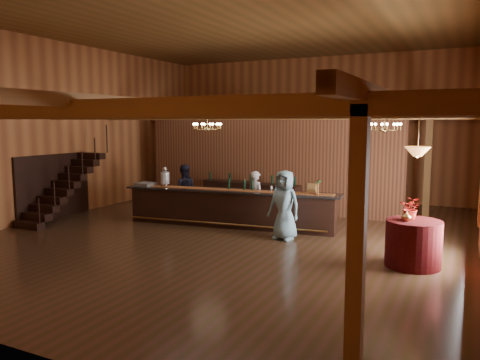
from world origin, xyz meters
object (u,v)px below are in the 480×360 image
at_px(backbar_shelf, 251,197).
at_px(beverage_dispenser, 165,177).
at_px(chandelier_right, 384,126).
at_px(pendant_lamp, 418,151).
at_px(tasting_bar, 230,208).
at_px(chandelier_left, 207,126).
at_px(guest, 284,205).
at_px(floor_plant, 321,197).
at_px(round_table, 413,244).
at_px(raffle_drum, 312,188).
at_px(bartender, 256,197).
at_px(staff_second, 184,190).

bearing_deg(backbar_shelf, beverage_dispenser, -119.10).
height_order(chandelier_right, pendant_lamp, same).
xyz_separation_m(tasting_bar, chandelier_left, (-0.66, -0.13, 2.34)).
relative_size(guest, floor_plant, 1.54).
bearing_deg(round_table, tasting_bar, 162.13).
height_order(raffle_drum, guest, guest).
height_order(bartender, guest, guest).
bearing_deg(pendant_lamp, floor_plant, 126.37).
relative_size(tasting_bar, bartender, 4.11).
xyz_separation_m(chandelier_right, guest, (-2.24, -1.04, -1.99)).
distance_m(chandelier_right, floor_plant, 4.12).
xyz_separation_m(chandelier_left, chandelier_right, (4.83, 0.45, 0.01)).
distance_m(chandelier_right, staff_second, 6.57).
relative_size(tasting_bar, staff_second, 3.88).
relative_size(beverage_dispenser, staff_second, 0.36).
bearing_deg(tasting_bar, bartender, 49.42).
height_order(backbar_shelf, staff_second, staff_second).
distance_m(raffle_drum, backbar_shelf, 3.52).
xyz_separation_m(beverage_dispenser, floor_plant, (3.95, 3.04, -0.77)).
distance_m(backbar_shelf, guest, 3.82).
distance_m(tasting_bar, bartender, 0.92).
bearing_deg(bartender, staff_second, 21.59).
xyz_separation_m(chandelier_right, floor_plant, (-2.32, 2.51, -2.30)).
bearing_deg(tasting_bar, round_table, -24.91).
height_order(pendant_lamp, floor_plant, pendant_lamp).
height_order(bartender, staff_second, staff_second).
relative_size(raffle_drum, staff_second, 0.21).
height_order(tasting_bar, bartender, bartender).
bearing_deg(pendant_lamp, beverage_dispenser, 168.64).
height_order(backbar_shelf, bartender, bartender).
relative_size(backbar_shelf, round_table, 3.10).
bearing_deg(floor_plant, chandelier_left, -130.35).
bearing_deg(guest, floor_plant, 100.99).
height_order(raffle_drum, staff_second, staff_second).
relative_size(pendant_lamp, staff_second, 0.54).
bearing_deg(tasting_bar, chandelier_right, -2.62).
xyz_separation_m(backbar_shelf, round_table, (5.57, -3.94, -0.00)).
relative_size(round_table, bartender, 0.72).
height_order(chandelier_left, chandelier_right, same).
relative_size(beverage_dispenser, bartender, 0.38).
distance_m(chandelier_left, staff_second, 2.63).
xyz_separation_m(round_table, chandelier_right, (-0.99, 1.99, 2.40)).
bearing_deg(tasting_bar, raffle_drum, -1.18).
height_order(beverage_dispenser, backbar_shelf, beverage_dispenser).
bearing_deg(floor_plant, round_table, -53.63).
relative_size(tasting_bar, beverage_dispenser, 10.68).
height_order(chandelier_left, bartender, chandelier_left).
bearing_deg(bartender, floor_plant, -101.38).
height_order(guest, floor_plant, guest).
bearing_deg(beverage_dispenser, backbar_shelf, 55.66).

